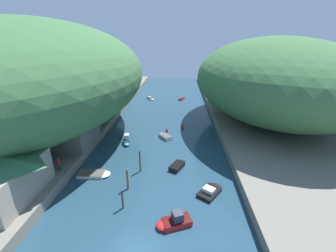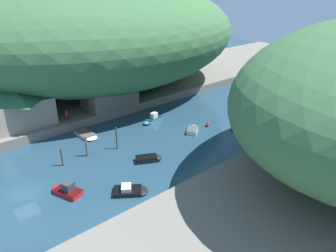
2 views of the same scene
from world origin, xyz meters
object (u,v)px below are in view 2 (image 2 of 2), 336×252
waterfront_building (16,104)px  boat_far_right_bank (152,120)px  boat_mid_channel (150,158)px  boat_small_dinghy (311,95)px  boat_open_rowboat (267,84)px  channel_buoy_far (207,125)px  boat_navy_launch (131,190)px  boat_red_skiff (66,190)px  channel_buoy_near (233,127)px  boat_moored_right (193,129)px  boathouse_shed (109,90)px  person_by_boathouse (67,115)px  boat_far_upstream (87,135)px  person_on_quay (50,116)px

waterfront_building → boat_far_right_bank: bearing=58.6°
boat_mid_channel → boat_small_dinghy: boat_mid_channel is taller
boat_open_rowboat → channel_buoy_far: size_ratio=3.99×
boat_navy_launch → boat_red_skiff: bearing=-93.1°
boat_far_right_bank → boat_navy_launch: size_ratio=0.94×
waterfront_building → channel_buoy_near: bearing=50.4°
boat_red_skiff → channel_buoy_far: (-2.14, 24.66, -0.14)m
boat_moored_right → boathouse_shed: bearing=164.4°
boat_navy_launch → person_by_boathouse: (-20.19, 2.04, 2.07)m
boat_mid_channel → boathouse_shed: bearing=-168.3°
boat_navy_launch → waterfront_building: bearing=-134.8°
boat_red_skiff → channel_buoy_near: (1.13, 26.92, -0.08)m
waterfront_building → boathouse_shed: size_ratio=1.06×
person_by_boathouse → boat_open_rowboat: bearing=4.5°
boat_mid_channel → person_by_boathouse: bearing=-140.0°
boathouse_shed → boat_far_upstream: (5.85, -7.61, -3.85)m
boat_far_right_bank → boat_moored_right: 7.26m
boat_far_upstream → channel_buoy_far: (9.13, 16.26, 0.10)m
boat_small_dinghy → boat_navy_launch: bearing=-62.1°
boat_open_rowboat → channel_buoy_far: (6.67, -25.84, 0.05)m
waterfront_building → boat_red_skiff: 20.23m
boat_red_skiff → channel_buoy_near: size_ratio=4.03×
waterfront_building → boat_mid_channel: 22.70m
boat_open_rowboat → boat_small_dinghy: bearing=147.0°
boat_far_right_bank → boat_small_dinghy: 33.75m
boat_navy_launch → boat_far_upstream: bearing=-154.4°
boathouse_shed → channel_buoy_far: 17.71m
boat_far_upstream → boat_mid_channel: bearing=102.6°
boat_open_rowboat → boat_far_upstream: bearing=49.5°
boat_far_upstream → channel_buoy_far: bearing=149.6°
channel_buoy_near → channel_buoy_far: size_ratio=1.19×
boat_small_dinghy → boat_open_rowboat: 9.90m
boat_far_right_bank → boat_moored_right: size_ratio=1.17×
boat_small_dinghy → person_on_quay: size_ratio=2.04×
boat_open_rowboat → boat_mid_channel: bearing=66.0°
boat_far_right_bank → boat_small_dinghy: (10.22, 32.16, -0.25)m
channel_buoy_far → person_by_boathouse: bearing=-128.4°
boathouse_shed → waterfront_building: bearing=-100.5°
boat_moored_right → boat_open_rowboat: size_ratio=1.02×
boathouse_shed → boat_open_rowboat: 35.68m
boathouse_shed → person_by_boathouse: bearing=-80.6°
boat_navy_launch → person_on_quay: (-21.30, -0.19, 2.07)m
boat_small_dinghy → boat_red_skiff: (-1.07, -51.21, 0.27)m
boat_far_right_bank → boat_small_dinghy: boat_far_right_bank is taller
boat_far_upstream → boat_small_dinghy: boat_far_upstream is taller
boathouse_shed → channel_buoy_far: size_ratio=11.01×
boat_mid_channel → person_on_quay: 18.30m
boat_navy_launch → channel_buoy_near: 21.69m
channel_buoy_near → boat_far_right_bank: bearing=-142.5°
boat_moored_right → boat_small_dinghy: (3.46, 29.51, -0.12)m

